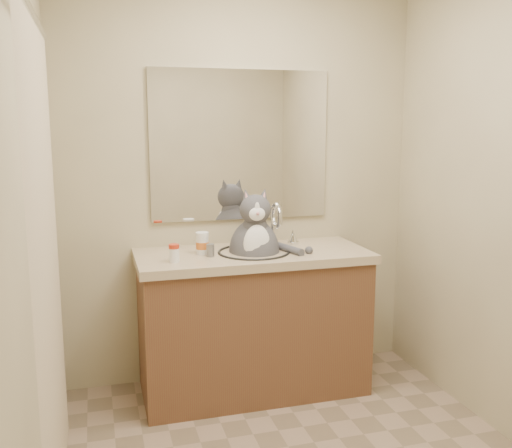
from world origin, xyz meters
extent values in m
cube|color=#BFB48D|center=(0.00, 1.25, 1.20)|extent=(2.20, 0.01, 2.40)
cube|color=#BFB48D|center=(-1.10, 0.00, 1.20)|extent=(0.01, 2.50, 2.40)
cube|color=brown|center=(0.00, 0.96, 0.40)|extent=(1.30, 0.55, 0.80)
cube|color=tan|center=(0.00, 0.96, 0.83)|extent=(1.34, 0.59, 0.05)
torus|color=black|center=(0.00, 0.94, 0.85)|extent=(0.42, 0.42, 0.02)
ellipsoid|color=white|center=(0.00, 0.94, 0.78)|extent=(0.40, 0.40, 0.15)
cylinder|color=silver|center=(0.17, 1.11, 0.95)|extent=(0.03, 0.03, 0.18)
torus|color=silver|center=(0.17, 1.05, 1.04)|extent=(0.03, 0.16, 0.16)
cone|color=silver|center=(0.30, 1.11, 0.90)|extent=(0.06, 0.06, 0.08)
cube|color=white|center=(0.00, 1.24, 1.45)|extent=(1.10, 0.02, 0.90)
cube|color=beige|center=(-1.05, 0.10, 1.00)|extent=(0.01, 1.20, 1.90)
cylinder|color=silver|center=(-1.05, 0.10, 1.97)|extent=(0.02, 1.30, 0.02)
ellipsoid|color=#4D4D53|center=(0.01, 0.97, 0.84)|extent=(0.33, 0.36, 0.39)
ellipsoid|color=white|center=(0.00, 0.87, 0.90)|extent=(0.17, 0.11, 0.25)
ellipsoid|color=#4D4D53|center=(0.01, 0.93, 1.10)|extent=(0.20, 0.18, 0.17)
ellipsoid|color=white|center=(0.00, 0.86, 1.09)|extent=(0.10, 0.06, 0.08)
sphere|color=#D88C8C|center=(-0.01, 0.83, 1.09)|extent=(0.02, 0.02, 0.02)
cone|color=#4D4D53|center=(-0.04, 0.95, 1.18)|extent=(0.08, 0.07, 0.09)
cone|color=#4D4D53|center=(0.06, 0.94, 1.18)|extent=(0.08, 0.07, 0.09)
cylinder|color=#4D4D53|center=(0.20, 0.91, 0.87)|extent=(0.12, 0.26, 0.04)
cylinder|color=white|center=(-0.47, 0.84, 0.89)|extent=(0.07, 0.07, 0.08)
cylinder|color=red|center=(-0.47, 0.84, 0.94)|extent=(0.07, 0.07, 0.02)
cylinder|color=white|center=(-0.29, 0.99, 0.90)|extent=(0.08, 0.08, 0.10)
cylinder|color=#CD6522|center=(-0.29, 0.99, 0.90)|extent=(0.08, 0.08, 0.04)
cylinder|color=white|center=(-0.29, 0.99, 0.96)|extent=(0.08, 0.08, 0.03)
cylinder|color=slate|center=(-0.26, 0.91, 0.89)|extent=(0.05, 0.05, 0.07)
camera|label=1|loc=(-0.87, -2.14, 1.58)|focal=40.00mm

